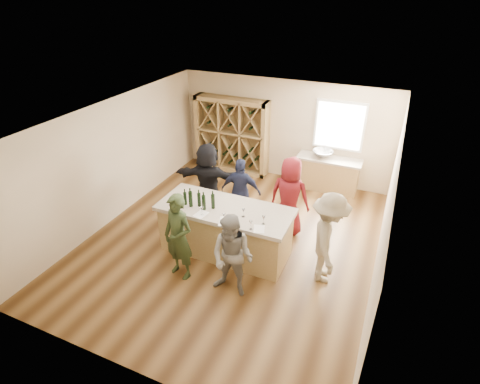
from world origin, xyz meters
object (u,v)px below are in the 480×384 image
at_px(wine_bottle_d, 204,203).
at_px(person_near_left, 179,237).
at_px(wine_bottle_c, 199,200).
at_px(wine_bottle_e, 213,201).
at_px(person_server, 328,239).
at_px(person_far_right, 289,196).
at_px(person_near_right, 232,257).
at_px(person_far_mid, 241,191).
at_px(wine_bottle_a, 185,198).
at_px(person_far_left, 208,180).
at_px(wine_bottle_b, 191,199).
at_px(sink, 323,154).
at_px(tasting_counter_base, 226,232).
at_px(wine_rack, 232,135).

xyz_separation_m(wine_bottle_d, person_near_left, (-0.13, -0.78, -0.35)).
distance_m(wine_bottle_c, wine_bottle_e, 0.30).
relative_size(wine_bottle_c, person_server, 0.16).
bearing_deg(person_far_right, person_server, 134.82).
bearing_deg(wine_bottle_e, person_near_left, -107.17).
relative_size(wine_bottle_c, person_near_left, 0.16).
relative_size(person_near_right, person_far_mid, 1.02).
height_order(wine_bottle_a, person_far_left, person_far_left).
distance_m(person_server, person_far_right, 1.64).
height_order(wine_bottle_b, person_far_right, person_far_right).
distance_m(sink, tasting_counter_base, 3.81).
bearing_deg(person_server, wine_bottle_c, 79.25).
bearing_deg(wine_bottle_e, wine_rack, 109.32).
height_order(sink, wine_bottle_e, wine_bottle_e).
xyz_separation_m(wine_bottle_a, person_near_left, (0.31, -0.80, -0.33)).
distance_m(sink, wine_bottle_e, 3.95).
distance_m(wine_bottle_e, person_near_left, 1.00).
xyz_separation_m(wine_bottle_a, wine_bottle_e, (0.58, 0.09, 0.02)).
height_order(wine_bottle_d, wine_bottle_e, wine_bottle_d).
xyz_separation_m(tasting_counter_base, wine_bottle_c, (-0.51, -0.14, 0.72)).
height_order(sink, wine_bottle_a, wine_bottle_a).
bearing_deg(wine_rack, sink, -1.49).
bearing_deg(wine_rack, person_server, -45.34).
bearing_deg(person_near_right, wine_bottle_a, 151.71).
distance_m(wine_bottle_b, person_far_mid, 1.56).
relative_size(wine_bottle_c, person_far_right, 0.16).
xyz_separation_m(tasting_counter_base, wine_bottle_b, (-0.65, -0.21, 0.75)).
bearing_deg(wine_bottle_a, wine_bottle_c, 11.64).
bearing_deg(wine_bottle_e, person_far_mid, 88.20).
xyz_separation_m(wine_bottle_e, person_far_mid, (0.04, 1.30, -0.43)).
xyz_separation_m(wine_rack, wine_bottle_e, (1.32, -3.77, 0.13)).
xyz_separation_m(wine_bottle_d, person_near_right, (0.98, -0.82, -0.42)).
distance_m(wine_bottle_b, wine_bottle_e, 0.46).
bearing_deg(wine_bottle_e, person_far_right, 48.27).
relative_size(sink, tasting_counter_base, 0.21).
distance_m(wine_bottle_b, wine_bottle_d, 0.30).
height_order(tasting_counter_base, wine_bottle_c, wine_bottle_c).
xyz_separation_m(person_near_right, person_far_right, (0.35, 2.26, 0.10)).
bearing_deg(person_far_right, sink, -91.93).
relative_size(sink, person_far_left, 0.29).
bearing_deg(person_far_left, person_near_right, 116.06).
bearing_deg(sink, person_far_mid, -119.18).
relative_size(wine_bottle_a, person_far_mid, 0.17).
xyz_separation_m(sink, wine_bottle_e, (-1.38, -3.70, 0.22)).
bearing_deg(person_near_left, wine_rack, 114.66).
distance_m(wine_bottle_c, wine_bottle_d, 0.17).
bearing_deg(wine_bottle_b, person_far_mid, 71.09).
xyz_separation_m(wine_bottle_e, person_near_right, (0.84, -0.93, -0.42)).
relative_size(wine_rack, sink, 4.06).
distance_m(wine_rack, person_far_mid, 2.83).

